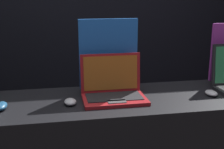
% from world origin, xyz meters
% --- Properties ---
extents(wall_back, '(8.00, 0.05, 2.80)m').
position_xyz_m(wall_back, '(0.00, 1.68, 1.40)').
color(wall_back, black).
rests_on(wall_back, ground_plane).
extents(mouse_front, '(0.06, 0.11, 0.04)m').
position_xyz_m(mouse_front, '(-0.62, 0.23, 0.94)').
color(mouse_front, navy).
rests_on(mouse_front, display_counter).
extents(laptop_middle, '(0.37, 0.26, 0.26)m').
position_xyz_m(laptop_middle, '(0.01, 0.29, 0.98)').
color(laptop_middle, maroon).
rests_on(laptop_middle, display_counter).
extents(mouse_middle, '(0.07, 0.09, 0.03)m').
position_xyz_m(mouse_middle, '(-0.25, 0.23, 0.94)').
color(mouse_middle, '#B2B2B7').
rests_on(mouse_middle, display_counter).
extents(promo_stand_middle, '(0.37, 0.07, 0.46)m').
position_xyz_m(promo_stand_middle, '(0.01, 0.44, 1.14)').
color(promo_stand_middle, black).
rests_on(promo_stand_middle, display_counter).
extents(mouse_back, '(0.07, 0.10, 0.03)m').
position_xyz_m(mouse_back, '(0.61, 0.23, 0.94)').
color(mouse_back, '#B2B2B7').
rests_on(mouse_back, display_counter).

